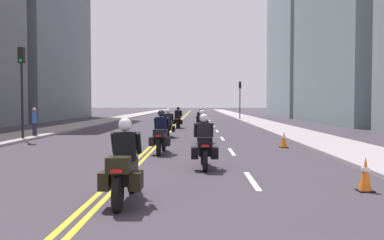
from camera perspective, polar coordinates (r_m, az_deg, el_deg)
ground_plane at (r=50.02m, az=-1.43°, el=0.15°), size 264.00×264.00×0.00m
sidewalk_left at (r=50.97m, az=-10.51°, el=0.22°), size 2.94×144.00×0.12m
sidewalk_right at (r=50.34m, az=7.75°, el=0.21°), size 2.94×144.00×0.12m
centreline_yellow_inner at (r=50.02m, az=-1.57°, el=0.15°), size 0.12×132.00×0.01m
centreline_yellow_outer at (r=50.01m, az=-1.30°, el=0.15°), size 0.12×132.00×0.01m
lane_dashes_white at (r=31.03m, az=3.27°, el=-1.18°), size 0.14×56.40×0.01m
building_right_1 at (r=43.56m, az=22.19°, el=12.73°), size 7.84×19.22×19.78m
building_right_2 at (r=63.05m, az=15.78°, el=11.34°), size 8.80×17.31×23.75m
motorcycle_0 at (r=7.87m, az=-9.44°, el=-6.70°), size 0.76×2.22×1.62m
motorcycle_1 at (r=11.90m, az=1.69°, el=-3.67°), size 0.77×2.12×1.60m
motorcycle_2 at (r=15.39m, az=-4.37°, el=-2.24°), size 0.77×2.22×1.66m
motorcycle_3 at (r=19.65m, az=1.43°, el=-1.33°), size 0.78×2.21×1.60m
motorcycle_4 at (r=22.86m, az=-3.33°, el=-0.79°), size 0.78×2.12×1.60m
motorcycle_5 at (r=27.12m, az=1.31°, el=-0.28°), size 0.76×2.20×1.58m
motorcycle_6 at (r=31.20m, az=-1.97°, el=0.06°), size 0.78×2.17×1.65m
traffic_cone_0 at (r=17.90m, az=12.73°, el=-2.68°), size 0.36×0.36×0.71m
traffic_cone_1 at (r=9.58m, az=23.08°, el=-6.98°), size 0.33×0.33×0.75m
traffic_light_near at (r=22.49m, az=-22.71°, el=5.62°), size 0.28×0.38×4.74m
traffic_light_far at (r=48.83m, az=6.72°, el=3.76°), size 0.28×0.38×4.50m
pedestrian_2 at (r=24.26m, az=-21.17°, el=-0.28°), size 0.36×0.42×1.66m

